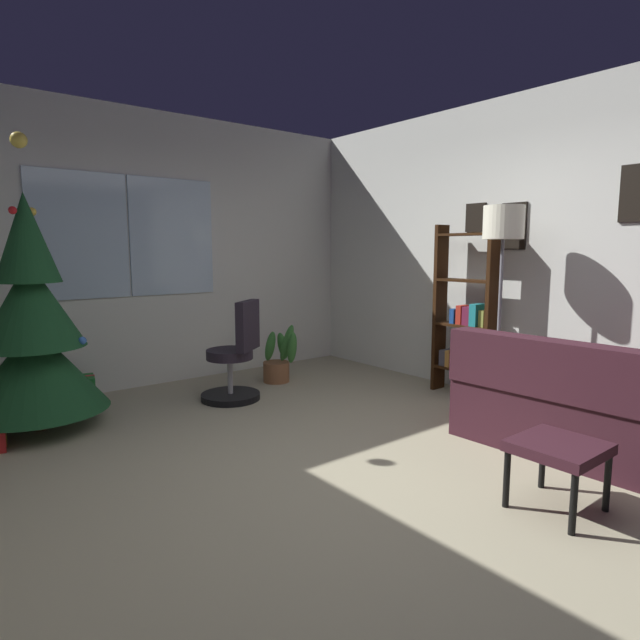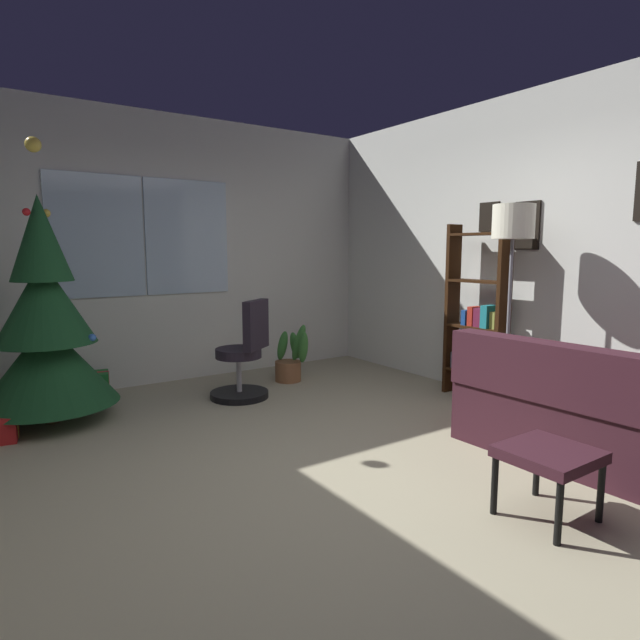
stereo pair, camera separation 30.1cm
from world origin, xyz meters
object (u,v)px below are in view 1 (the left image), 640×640
(footstool, at_px, (558,452))
(gift_box_green, at_px, (77,391))
(office_chair, at_px, (235,362))
(potted_plant, at_px, (279,360))
(couch, at_px, (630,415))
(floor_lamp, at_px, (503,239))
(holiday_tree, at_px, (33,334))
(bookshelf, at_px, (465,321))

(footstool, height_order, gift_box_green, footstool)
(office_chair, bearing_deg, gift_box_green, 147.66)
(footstool, distance_m, potted_plant, 3.33)
(couch, xyz_separation_m, floor_lamp, (0.18, 1.15, 1.21))
(holiday_tree, height_order, bookshelf, holiday_tree)
(couch, bearing_deg, office_chair, 115.81)
(couch, bearing_deg, bookshelf, 75.68)
(potted_plant, bearing_deg, office_chair, -155.85)
(couch, xyz_separation_m, bookshelf, (0.43, 1.67, 0.43))
(gift_box_green, bearing_deg, couch, -54.49)
(footstool, bearing_deg, gift_box_green, 112.30)
(holiday_tree, relative_size, bookshelf, 1.38)
(potted_plant, bearing_deg, floor_lamp, -67.48)
(couch, distance_m, footstool, 1.10)
(footstool, distance_m, holiday_tree, 3.80)
(office_chair, relative_size, potted_plant, 1.50)
(holiday_tree, distance_m, gift_box_green, 0.92)
(couch, distance_m, holiday_tree, 4.43)
(couch, distance_m, office_chair, 3.25)
(potted_plant, bearing_deg, footstool, -97.17)
(floor_lamp, bearing_deg, bookshelf, 64.86)
(gift_box_green, bearing_deg, footstool, -67.70)
(gift_box_green, bearing_deg, potted_plant, -12.92)
(footstool, bearing_deg, floor_lamp, 43.25)
(footstool, xyz_separation_m, holiday_tree, (-1.95, 3.23, 0.44))
(footstool, relative_size, gift_box_green, 1.26)
(gift_box_green, xyz_separation_m, floor_lamp, (2.82, -2.54, 1.38))
(footstool, height_order, holiday_tree, holiday_tree)
(floor_lamp, bearing_deg, gift_box_green, 137.98)
(bookshelf, bearing_deg, office_chair, 145.84)
(office_chair, height_order, bookshelf, bookshelf)
(potted_plant, bearing_deg, bookshelf, -54.81)
(gift_box_green, bearing_deg, office_chair, -32.34)
(footstool, relative_size, bookshelf, 0.27)
(couch, height_order, office_chair, office_chair)
(bookshelf, bearing_deg, couch, -104.32)
(gift_box_green, relative_size, office_chair, 0.37)
(office_chair, distance_m, bookshelf, 2.25)
(bookshelf, xyz_separation_m, floor_lamp, (-0.24, -0.52, 0.78))
(bookshelf, bearing_deg, potted_plant, 125.19)
(footstool, xyz_separation_m, potted_plant, (0.42, 3.30, -0.10))
(couch, bearing_deg, potted_plant, 101.90)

